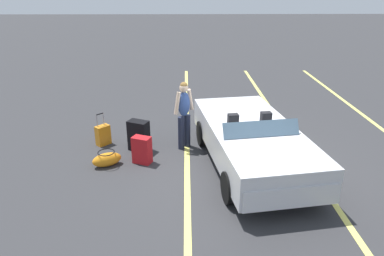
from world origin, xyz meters
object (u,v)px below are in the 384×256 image
convertible_car (255,145)px  traveler_person (184,112)px  suitcase_large_black (139,136)px  suitcase_small_carryon (103,135)px  suitcase_medium_bright (142,150)px  duffel_bag (107,159)px

convertible_car → traveler_person: 1.92m
convertible_car → suitcase_large_black: size_ratio=5.88×
suitcase_large_black → suitcase_small_carryon: bearing=96.7°
convertible_car → traveler_person: (-1.17, -1.48, 0.34)m
suitcase_medium_bright → duffel_bag: 0.79m
duffel_bag → traveler_person: traveler_person is taller
convertible_car → duffel_bag: (-0.25, -3.19, -0.43)m
suitcase_medium_bright → suitcase_small_carryon: 1.45m
duffel_bag → suitcase_large_black: bearing=142.6°
convertible_car → duffel_bag: convertible_car is taller
duffel_bag → traveler_person: (-0.91, 1.70, 0.77)m
suitcase_large_black → suitcase_medium_bright: (0.66, 0.15, -0.06)m
suitcase_small_carryon → traveler_person: (0.20, 2.02, 0.68)m
traveler_person → suitcase_large_black: bearing=-126.8°
suitcase_medium_bright → duffel_bag: size_ratio=0.88×
convertible_car → suitcase_medium_bright: 2.47m
suitcase_medium_bright → duffel_bag: bearing=123.0°
suitcase_large_black → traveler_person: traveler_person is taller
suitcase_large_black → duffel_bag: 1.04m
duffel_bag → traveler_person: bearing=118.3°
convertible_car → suitcase_small_carryon: (-1.37, -3.50, -0.33)m
suitcase_large_black → suitcase_small_carryon: size_ratio=0.91×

